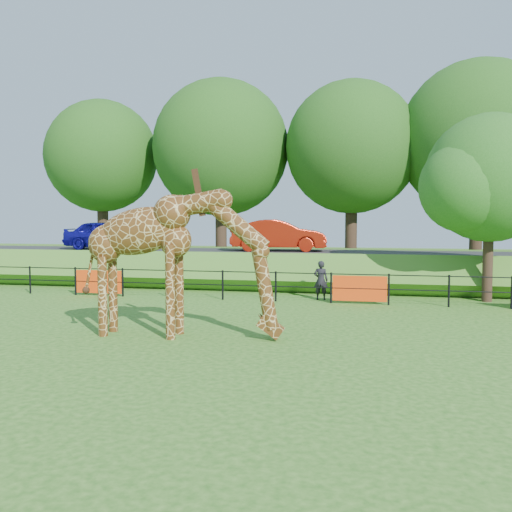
% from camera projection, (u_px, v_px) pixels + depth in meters
% --- Properties ---
extents(ground, '(90.00, 90.00, 0.00)m').
position_uv_depth(ground, '(213.00, 353.00, 12.92)').
color(ground, '#265E17').
rests_on(ground, ground).
extents(giraffe, '(5.34, 1.10, 3.80)m').
position_uv_depth(giraffe, '(181.00, 263.00, 14.52)').
color(giraffe, '#563011').
rests_on(giraffe, ground).
extents(perimeter_fence, '(28.07, 0.10, 1.10)m').
position_uv_depth(perimeter_fence, '(276.00, 286.00, 20.68)').
color(perimeter_fence, black).
rests_on(perimeter_fence, ground).
extents(embankment, '(40.00, 9.00, 1.30)m').
position_uv_depth(embankment, '(303.00, 266.00, 27.98)').
color(embankment, '#265E17').
rests_on(embankment, ground).
extents(road, '(40.00, 5.00, 0.12)m').
position_uv_depth(road, '(299.00, 254.00, 26.47)').
color(road, '#2A2A2C').
rests_on(road, embankment).
extents(car_blue, '(4.30, 1.73, 1.46)m').
position_uv_depth(car_blue, '(107.00, 235.00, 28.76)').
color(car_blue, '#1914A6').
rests_on(car_blue, road).
extents(car_red, '(4.74, 2.14, 1.51)m').
position_uv_depth(car_red, '(279.00, 235.00, 27.41)').
color(car_red, '#AE1F0C').
rests_on(car_red, road).
extents(visitor, '(0.55, 0.37, 1.46)m').
position_uv_depth(visitor, '(321.00, 280.00, 21.08)').
color(visitor, black).
rests_on(visitor, ground).
extents(tree_east, '(5.40, 4.71, 6.76)m').
position_uv_depth(tree_east, '(493.00, 183.00, 20.40)').
color(tree_east, black).
rests_on(tree_east, ground).
extents(bg_tree_line, '(37.30, 8.80, 11.82)m').
position_uv_depth(bg_tree_line, '(350.00, 146.00, 33.46)').
color(bg_tree_line, black).
rests_on(bg_tree_line, ground).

